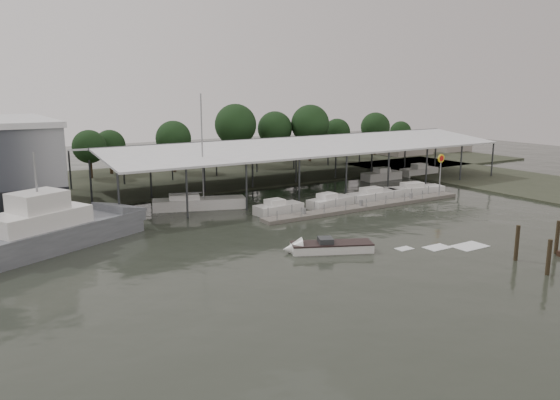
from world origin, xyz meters
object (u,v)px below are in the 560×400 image
shell_fuel_sign (441,167)px  white_sailboat (198,203)px  grey_trawler (53,231)px  speedboat_underway (324,247)px

shell_fuel_sign → white_sailboat: bearing=160.6°
shell_fuel_sign → grey_trawler: grey_trawler is taller
shell_fuel_sign → speedboat_underway: shell_fuel_sign is taller
grey_trawler → white_sailboat: bearing=-0.6°
white_sailboat → speedboat_underway: (2.28, -21.46, -0.25)m
grey_trawler → white_sailboat: white_sailboat is taller
white_sailboat → speedboat_underway: bearing=-65.1°
shell_fuel_sign → speedboat_underway: 29.18m
grey_trawler → white_sailboat: 18.86m
grey_trawler → speedboat_underway: 23.67m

